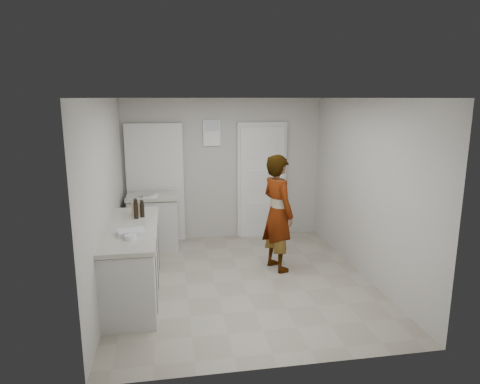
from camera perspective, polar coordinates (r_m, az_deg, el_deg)
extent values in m
plane|color=gray|center=(6.11, 0.30, -11.72)|extent=(4.00, 4.00, 0.00)
plane|color=#A6A49D|center=(7.65, -2.25, 3.04)|extent=(3.50, 0.00, 3.50)
plane|color=#A6A49D|center=(3.83, 5.47, -6.70)|extent=(3.50, 0.00, 3.50)
plane|color=#A6A49D|center=(5.69, -17.33, -0.84)|extent=(0.00, 4.00, 4.00)
plane|color=#A6A49D|center=(6.25, 16.34, 0.38)|extent=(0.00, 4.00, 4.00)
plane|color=silver|center=(5.57, 0.33, 12.43)|extent=(4.00, 4.00, 0.00)
cube|color=white|center=(7.75, 2.98, 1.27)|extent=(0.80, 0.05, 2.00)
cube|color=silver|center=(7.77, 2.93, 1.53)|extent=(0.90, 0.04, 2.10)
sphere|color=tan|center=(7.79, 5.42, 0.91)|extent=(0.07, 0.07, 0.07)
cube|color=white|center=(7.52, -3.78, 7.84)|extent=(0.30, 0.02, 0.45)
cube|color=black|center=(7.61, -11.20, 0.99)|extent=(0.90, 0.05, 2.04)
cube|color=silver|center=(7.58, -11.21, 1.02)|extent=(0.98, 0.02, 2.10)
cube|color=silver|center=(5.70, -14.03, -9.24)|extent=(0.60, 1.90, 0.86)
cube|color=black|center=(5.86, -13.83, -12.79)|extent=(0.56, 1.86, 0.08)
cube|color=beige|center=(5.55, -14.29, -4.72)|extent=(0.64, 1.96, 0.05)
cube|color=silver|center=(7.35, -11.48, -4.18)|extent=(0.80, 0.55, 0.86)
cube|color=black|center=(7.47, -11.35, -7.05)|extent=(0.75, 0.54, 0.08)
cube|color=beige|center=(7.23, -11.64, -0.61)|extent=(0.84, 0.61, 0.05)
imported|color=silver|center=(6.27, 5.05, -2.80)|extent=(0.60, 0.73, 1.72)
cube|color=#A58452|center=(6.04, -13.73, -2.19)|extent=(0.12, 0.08, 0.18)
cylinder|color=tan|center=(6.27, -13.67, -2.06)|extent=(0.06, 0.06, 0.09)
cylinder|color=black|center=(5.92, -12.91, -2.38)|extent=(0.06, 0.06, 0.19)
sphere|color=black|center=(5.89, -12.97, -1.25)|extent=(0.05, 0.05, 0.05)
cylinder|color=black|center=(5.85, -13.72, -2.40)|extent=(0.06, 0.06, 0.23)
sphere|color=black|center=(5.82, -13.79, -1.06)|extent=(0.05, 0.05, 0.05)
cube|color=silver|center=(5.23, -14.30, -5.18)|extent=(0.35, 0.28, 0.05)
cube|color=silver|center=(5.23, -14.30, -5.25)|extent=(0.31, 0.24, 0.04)
cylinder|color=silver|center=(5.05, -14.43, -5.87)|extent=(0.13, 0.13, 0.05)
sphere|color=white|center=(5.04, -14.66, -5.91)|extent=(0.04, 0.04, 0.04)
sphere|color=white|center=(5.05, -14.19, -5.82)|extent=(0.04, 0.04, 0.04)
cube|color=white|center=(7.14, -11.79, -0.52)|extent=(0.25, 0.31, 0.01)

